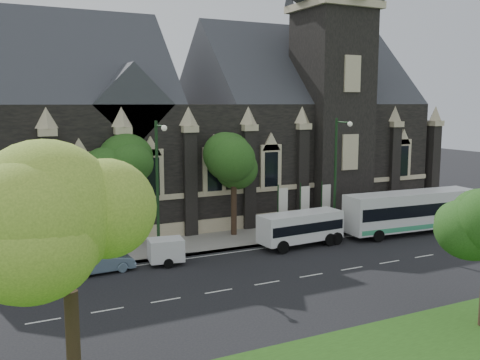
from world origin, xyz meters
TOP-DOWN VIEW (x-y plane):
  - ground at (0.00, 0.00)m, footprint 160.00×160.00m
  - sidewalk at (0.00, 9.50)m, footprint 80.00×5.00m
  - museum at (5.12, 18.78)m, footprint 40.00×17.70m
  - tree_park_near at (-11.77, -8.77)m, footprint 4.42×4.42m
  - tree_walk_right at (3.21, 10.71)m, footprint 4.08×4.08m
  - tree_walk_left at (-5.80, 10.70)m, footprint 3.91×3.91m
  - street_lamp_near at (10.00, 7.09)m, footprint 0.36×1.88m
  - street_lamp_mid at (-4.00, 7.09)m, footprint 0.36×1.88m
  - banner_flag_left at (6.29, 9.00)m, footprint 0.90×0.10m
  - banner_flag_center at (8.29, 9.00)m, footprint 0.90×0.10m
  - banner_flag_right at (10.29, 9.00)m, footprint 0.90×0.10m
  - tour_coach at (15.75, 5.16)m, footprint 11.35×3.19m
  - shuttle_bus at (6.03, 5.83)m, footprint 6.36×2.57m
  - box_trailer at (-3.97, 5.92)m, footprint 3.17×1.88m
  - sedan at (-8.03, 6.09)m, footprint 4.10×1.65m
  - car_far_red at (-12.87, 5.44)m, footprint 4.66×1.88m

SIDE VIEW (x-z plane):
  - ground at x=0.00m, z-range 0.00..0.00m
  - sidewalk at x=0.00m, z-range 0.00..0.15m
  - sedan at x=-8.03m, z-range 0.00..1.32m
  - car_far_red at x=-12.87m, z-range 0.00..1.59m
  - box_trailer at x=-3.97m, z-range 0.11..1.76m
  - shuttle_bus at x=6.03m, z-range 0.20..2.62m
  - tour_coach at x=15.75m, z-range 0.15..3.43m
  - banner_flag_left at x=6.29m, z-range 0.38..4.38m
  - banner_flag_center at x=8.29m, z-range 0.38..4.38m
  - banner_flag_right at x=10.29m, z-range 0.38..4.38m
  - street_lamp_near at x=10.00m, z-range 0.61..9.61m
  - street_lamp_mid at x=-4.00m, z-range 0.61..9.61m
  - tree_walk_left at x=-5.80m, z-range 1.91..9.55m
  - tree_walk_right at x=3.21m, z-range 1.92..9.72m
  - tree_park_near at x=-11.77m, z-range 2.14..10.70m
  - museum at x=5.12m, z-range -6.78..23.12m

